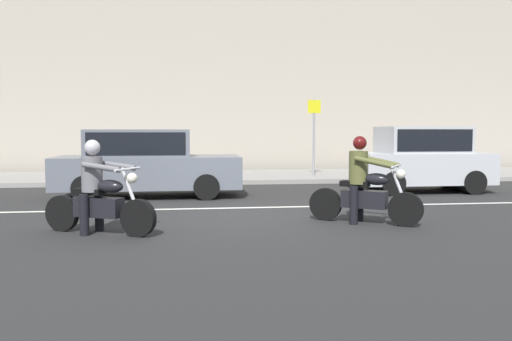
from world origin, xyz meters
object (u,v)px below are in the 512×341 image
motorcycle_with_rider_gray (98,195)px  parked_sedan_slate_gray (145,162)px  street_sign_post (314,130)px  motorcycle_with_rider_olive (364,188)px  parked_hatchback_silver (422,158)px

motorcycle_with_rider_gray → parked_sedan_slate_gray: bearing=85.4°
motorcycle_with_rider_gray → street_sign_post: 10.46m
parked_sedan_slate_gray → street_sign_post: size_ratio=1.77×
street_sign_post → parked_sedan_slate_gray: bearing=-143.9°
motorcycle_with_rider_olive → street_sign_post: street_sign_post is taller
parked_sedan_slate_gray → motorcycle_with_rider_olive: bearing=-46.0°
motorcycle_with_rider_gray → parked_hatchback_silver: size_ratio=0.53×
parked_sedan_slate_gray → street_sign_post: street_sign_post is taller
parked_sedan_slate_gray → street_sign_post: (5.33, 3.89, 0.83)m
street_sign_post → parked_hatchback_silver: bearing=-59.7°
motorcycle_with_rider_gray → street_sign_post: street_sign_post is taller
motorcycle_with_rider_olive → parked_sedan_slate_gray: size_ratio=0.39×
motorcycle_with_rider_olive → motorcycle_with_rider_gray: motorcycle_with_rider_olive is taller
parked_hatchback_silver → street_sign_post: bearing=120.3°
parked_sedan_slate_gray → parked_hatchback_silver: bearing=1.5°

